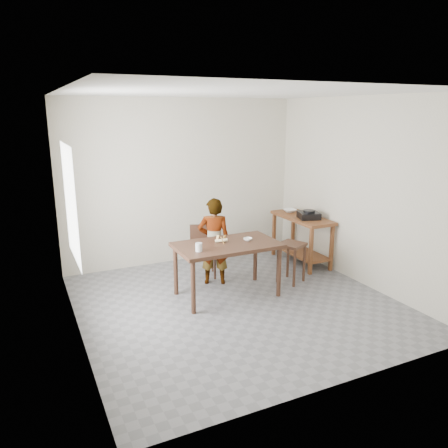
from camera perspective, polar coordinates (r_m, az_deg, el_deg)
name	(u,v)px	position (r m, az deg, el deg)	size (l,w,h in m)	color
floor	(237,305)	(5.93, 1.69, -10.48)	(4.00, 4.00, 0.04)	slate
ceiling	(239,91)	(5.38, 1.92, 17.03)	(4.00, 4.00, 0.04)	white
wall_back	(182,182)	(7.31, -5.48, 5.54)	(4.00, 0.04, 2.70)	beige
wall_front	(346,249)	(3.86, 15.63, -3.10)	(4.00, 0.04, 2.70)	beige
wall_left	(69,221)	(4.93, -19.60, 0.36)	(0.04, 4.00, 2.70)	beige
wall_right	(362,192)	(6.65, 17.52, 4.02)	(0.04, 4.00, 2.70)	beige
window_pane	(70,203)	(5.09, -19.43, 2.55)	(0.02, 1.10, 1.30)	white
dining_table	(227,270)	(6.02, 0.41, -5.98)	(1.40, 0.80, 0.75)	#3F2519
prep_counter	(301,239)	(7.43, 10.05, -2.00)	(0.50, 1.20, 0.80)	brown
child	(214,241)	(6.36, -1.32, -2.28)	(0.47, 0.31, 1.29)	silver
dining_chair	(203,252)	(6.72, -2.73, -3.65)	(0.38, 0.38, 0.78)	#3F2519
stool	(291,263)	(6.59, 8.75, -5.00)	(0.34, 0.34, 0.60)	#3F2519
glass_tumbler	(199,247)	(5.57, -3.31, -3.04)	(0.09, 0.09, 0.11)	silver
small_bowl	(248,239)	(6.04, 3.13, -2.00)	(0.12, 0.12, 0.04)	white
banana	(221,240)	(5.94, -0.36, -2.11)	(0.19, 0.14, 0.07)	gold
serving_bowl	(290,211)	(7.59, 8.59, 1.74)	(0.22, 0.22, 0.05)	white
gas_burner	(309,215)	(7.19, 11.01, 1.13)	(0.32, 0.32, 0.11)	black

